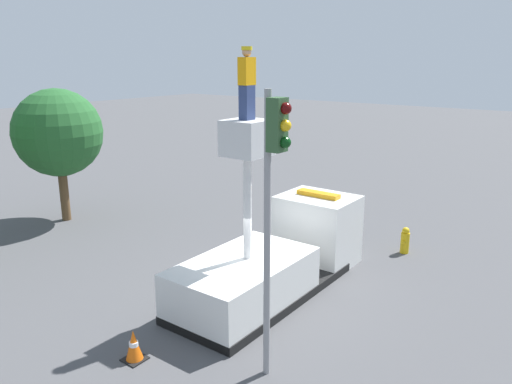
# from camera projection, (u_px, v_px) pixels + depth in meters

# --- Properties ---
(ground_plane) EXTENTS (120.00, 120.00, 0.00)m
(ground_plane) POSITION_uv_depth(u_px,v_px,m) (264.00, 295.00, 14.19)
(ground_plane) COLOR #4C4C4F
(bucket_truck) EXTENTS (6.92, 2.41, 5.04)m
(bucket_truck) POSITION_uv_depth(u_px,v_px,m) (276.00, 258.00, 14.42)
(bucket_truck) COLOR black
(bucket_truck) RESTS_ON ground
(worker) EXTENTS (0.40, 0.26, 1.75)m
(worker) POSITION_uv_depth(u_px,v_px,m) (247.00, 83.00, 12.08)
(worker) COLOR navy
(worker) RESTS_ON bucket_truck
(traffic_light_pole) EXTENTS (0.34, 0.57, 5.97)m
(traffic_light_pole) POSITION_uv_depth(u_px,v_px,m) (273.00, 183.00, 9.51)
(traffic_light_pole) COLOR gray
(traffic_light_pole) RESTS_ON ground
(fire_hydrant) EXTENTS (0.53, 0.29, 0.93)m
(fire_hydrant) POSITION_uv_depth(u_px,v_px,m) (405.00, 240.00, 17.13)
(fire_hydrant) COLOR gold
(fire_hydrant) RESTS_ON ground
(traffic_cone_rear) EXTENTS (0.48, 0.48, 0.72)m
(traffic_cone_rear) POSITION_uv_depth(u_px,v_px,m) (134.00, 346.00, 11.04)
(traffic_cone_rear) COLOR black
(traffic_cone_rear) RESTS_ON ground
(tree_right_bg) EXTENTS (3.50, 3.50, 5.39)m
(tree_right_bg) POSITION_uv_depth(u_px,v_px,m) (58.00, 133.00, 19.86)
(tree_right_bg) COLOR brown
(tree_right_bg) RESTS_ON ground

